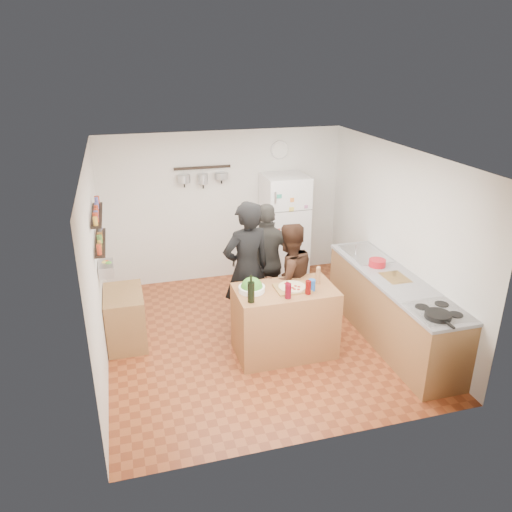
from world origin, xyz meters
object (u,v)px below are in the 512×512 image
object	(u,v)px
prep_island	(285,321)
fridge	(284,228)
salad_bowl	(252,289)
person_back	(267,262)
red_bowl	(377,263)
person_left	(247,270)
skillet	(438,315)
person_center	(288,280)
salt_canister	(312,285)
counter_run	(391,309)
side_table	(125,318)
wine_bottle	(251,292)
wall_clock	(279,150)
pepper_mill	(318,276)

from	to	relation	value
prep_island	fridge	world-z (taller)	fridge
salad_bowl	person_back	bearing A→B (deg)	62.99
person_back	red_bowl	size ratio (longest dim) A/B	7.50
salad_bowl	person_left	distance (m)	0.58
prep_island	skillet	world-z (taller)	skillet
person_left	person_center	world-z (taller)	person_left
salad_bowl	salt_canister	xyz separation A→B (m)	(0.72, -0.17, 0.04)
counter_run	red_bowl	world-z (taller)	red_bowl
prep_island	fridge	xyz separation A→B (m)	(0.73, 2.23, 0.45)
salt_canister	red_bowl	bearing A→B (deg)	21.43
person_back	person_center	bearing A→B (deg)	118.98
salt_canister	prep_island	bearing A→B (deg)	158.20
counter_run	fridge	distance (m)	2.46
person_left	skillet	world-z (taller)	person_left
person_center	side_table	world-z (taller)	person_center
person_center	fridge	size ratio (longest dim) A/B	0.88
person_left	fridge	world-z (taller)	person_left
salad_bowl	skillet	world-z (taller)	same
salt_canister	side_table	xyz separation A→B (m)	(-2.26, 0.92, -0.62)
red_bowl	side_table	size ratio (longest dim) A/B	0.29
wine_bottle	wall_clock	size ratio (longest dim) A/B	0.84
red_bowl	salt_canister	bearing A→B (deg)	-158.57
prep_island	wine_bottle	bearing A→B (deg)	-156.25
salad_bowl	red_bowl	world-z (taller)	red_bowl
prep_island	salt_canister	size ratio (longest dim) A/B	8.84
salt_canister	pepper_mill	bearing A→B (deg)	48.58
salad_bowl	side_table	world-z (taller)	salad_bowl
salad_bowl	side_table	bearing A→B (deg)	154.11
salad_bowl	fridge	bearing A→B (deg)	62.13
pepper_mill	person_back	distance (m)	1.05
red_bowl	wall_clock	world-z (taller)	wall_clock
pepper_mill	person_back	size ratio (longest dim) A/B	0.11
prep_island	pepper_mill	bearing A→B (deg)	6.34
salad_bowl	wine_bottle	bearing A→B (deg)	-106.50
skillet	salt_canister	bearing A→B (deg)	136.30
person_left	counter_run	xyz separation A→B (m)	(1.81, -0.70, -0.50)
salad_bowl	person_left	bearing A→B (deg)	81.46
person_back	fridge	world-z (taller)	fridge
prep_island	side_table	bearing A→B (deg)	157.86
red_bowl	wine_bottle	bearing A→B (deg)	-164.27
wine_bottle	red_bowl	xyz separation A→B (m)	(1.93, 0.54, -0.07)
pepper_mill	person_center	world-z (taller)	person_center
wine_bottle	wall_clock	distance (m)	3.23
wall_clock	person_center	bearing A→B (deg)	-104.12
prep_island	wine_bottle	size ratio (longest dim) A/B	4.96
salad_bowl	person_back	distance (m)	1.09
wine_bottle	salt_canister	bearing A→B (deg)	7.13
counter_run	wall_clock	bearing A→B (deg)	105.92
wine_bottle	red_bowl	world-z (taller)	wine_bottle
person_left	person_back	size ratio (longest dim) A/B	1.10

